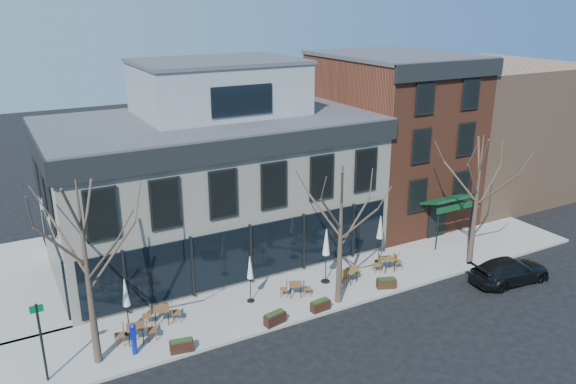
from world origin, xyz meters
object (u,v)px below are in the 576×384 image
parked_sedan (510,270)px  cafe_set_0 (136,332)px  call_box (134,338)px  umbrella_0 (126,296)px

parked_sedan → cafe_set_0: bearing=83.7°
cafe_set_0 → call_box: bearing=-108.4°
call_box → cafe_set_0: call_box is taller
call_box → umbrella_0: bearing=84.0°
parked_sedan → call_box: bearing=86.3°
call_box → umbrella_0: umbrella_0 is taller
parked_sedan → umbrella_0: (-19.23, 4.62, 1.41)m
parked_sedan → cafe_set_0: 19.50m
cafe_set_0 → umbrella_0: bearing=97.4°
parked_sedan → cafe_set_0: parked_sedan is taller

